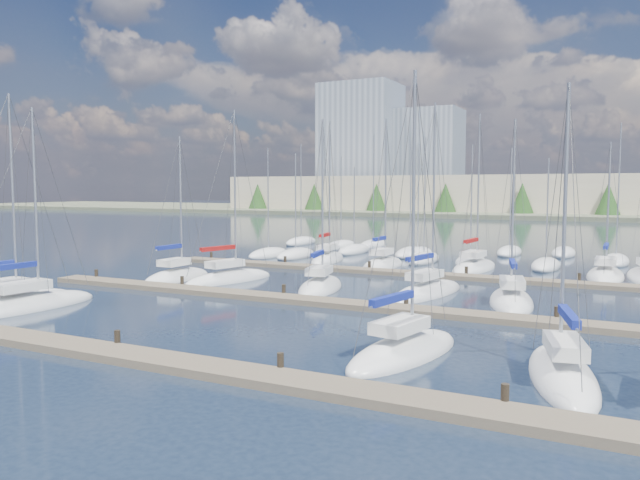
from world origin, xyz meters
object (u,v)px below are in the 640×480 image
at_px(sailboat_k, 427,292).
at_px(sailboat_h, 177,277).
at_px(sailboat_b, 28,306).
at_px(sailboat_j, 320,287).
at_px(sailboat_o, 383,265).
at_px(sailboat_e, 404,352).
at_px(sailboat_q, 605,276).
at_px(sailboat_n, 328,259).
at_px(sailboat_l, 511,301).
at_px(sailboat_p, 474,267).
at_px(sailboat_f, 562,375).
at_px(sailboat_i, 229,279).
at_px(sailboat_a, 5,304).

distance_m(sailboat_k, sailboat_h, 18.83).
relative_size(sailboat_b, sailboat_j, 1.00).
height_order(sailboat_o, sailboat_e, sailboat_o).
distance_m(sailboat_o, sailboat_q, 17.65).
distance_m(sailboat_e, sailboat_j, 17.03).
distance_m(sailboat_n, sailboat_l, 24.06).
height_order(sailboat_o, sailboat_p, sailboat_p).
distance_m(sailboat_o, sailboat_f, 32.27).
bearing_deg(sailboat_e, sailboat_h, 161.30).
height_order(sailboat_i, sailboat_k, sailboat_i).
bearing_deg(sailboat_p, sailboat_i, -130.44).
bearing_deg(sailboat_o, sailboat_n, 164.21).
bearing_deg(sailboat_n, sailboat_i, -103.87).
bearing_deg(sailboat_n, sailboat_k, -55.01).
height_order(sailboat_l, sailboat_j, sailboat_j).
bearing_deg(sailboat_j, sailboat_n, 101.14).
height_order(sailboat_p, sailboat_k, sailboat_p).
xyz_separation_m(sailboat_l, sailboat_k, (-5.37, 0.83, 0.01)).
bearing_deg(sailboat_l, sailboat_o, 122.51).
distance_m(sailboat_a, sailboat_h, 13.07).
bearing_deg(sailboat_h, sailboat_p, 41.40).
xyz_separation_m(sailboat_k, sailboat_q, (9.86, 13.42, -0.02)).
distance_m(sailboat_e, sailboat_h, 25.57).
bearing_deg(sailboat_n, sailboat_h, -117.75).
relative_size(sailboat_e, sailboat_j, 1.01).
height_order(sailboat_e, sailboat_f, sailboat_e).
bearing_deg(sailboat_k, sailboat_h, -164.58).
distance_m(sailboat_f, sailboat_h, 31.22).
xyz_separation_m(sailboat_o, sailboat_l, (13.10, -12.96, -0.01)).
xyz_separation_m(sailboat_o, sailboat_j, (0.68, -13.38, -0.01)).
bearing_deg(sailboat_l, sailboat_i, 167.56).
bearing_deg(sailboat_a, sailboat_n, 79.89).
height_order(sailboat_e, sailboat_i, sailboat_i).
xyz_separation_m(sailboat_o, sailboat_a, (-12.86, -27.04, -0.01)).
distance_m(sailboat_a, sailboat_i, 15.13).
distance_m(sailboat_b, sailboat_h, 12.72).
bearing_deg(sailboat_p, sailboat_o, -163.37).
height_order(sailboat_b, sailboat_j, sailboat_j).
height_order(sailboat_e, sailboat_p, sailboat_p).
relative_size(sailboat_b, sailboat_p, 0.88).
bearing_deg(sailboat_f, sailboat_q, 75.51).
relative_size(sailboat_n, sailboat_h, 1.20).
relative_size(sailboat_n, sailboat_o, 1.01).
bearing_deg(sailboat_k, sailboat_q, 63.11).
relative_size(sailboat_b, sailboat_i, 0.92).
distance_m(sailboat_l, sailboat_q, 14.94).
distance_m(sailboat_n, sailboat_b, 28.79).
bearing_deg(sailboat_h, sailboat_k, 7.01).
height_order(sailboat_e, sailboat_l, sailboat_e).
xyz_separation_m(sailboat_a, sailboat_l, (25.96, 14.07, 0.00)).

